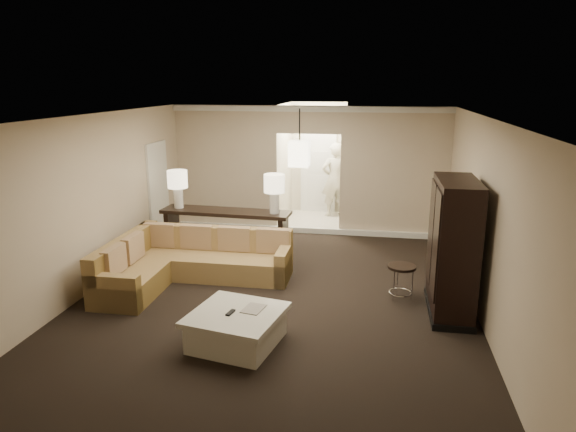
% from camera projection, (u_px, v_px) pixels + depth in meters
% --- Properties ---
extents(ground, '(8.00, 8.00, 0.00)m').
position_uv_depth(ground, '(272.00, 306.00, 7.75)').
color(ground, black).
rests_on(ground, ground).
extents(wall_back, '(6.00, 0.04, 2.80)m').
position_uv_depth(wall_back, '(308.00, 171.00, 11.21)').
color(wall_back, beige).
rests_on(wall_back, ground).
extents(wall_front, '(6.00, 0.04, 2.80)m').
position_uv_depth(wall_front, '(155.00, 360.00, 3.59)').
color(wall_front, beige).
rests_on(wall_front, ground).
extents(wall_left, '(0.04, 8.00, 2.80)m').
position_uv_depth(wall_left, '(80.00, 208.00, 7.89)').
color(wall_left, beige).
rests_on(wall_left, ground).
extents(wall_right, '(0.04, 8.00, 2.80)m').
position_uv_depth(wall_right, '(489.00, 226.00, 6.90)').
color(wall_right, beige).
rests_on(wall_right, ground).
extents(ceiling, '(6.00, 8.00, 0.02)m').
position_uv_depth(ceiling, '(270.00, 118.00, 7.04)').
color(ceiling, silver).
rests_on(ceiling, wall_back).
extents(crown_molding, '(6.00, 0.10, 0.12)m').
position_uv_depth(crown_molding, '(308.00, 109.00, 10.82)').
color(crown_molding, silver).
rests_on(crown_molding, wall_back).
extents(baseboard, '(6.00, 0.10, 0.12)m').
position_uv_depth(baseboard, '(307.00, 230.00, 11.50)').
color(baseboard, silver).
rests_on(baseboard, ground).
extents(side_door, '(0.05, 0.90, 2.10)m').
position_uv_depth(side_door, '(159.00, 193.00, 10.65)').
color(side_door, white).
rests_on(side_door, ground).
extents(foyer, '(1.44, 2.02, 2.80)m').
position_uv_depth(foyer, '(315.00, 166.00, 12.51)').
color(foyer, beige).
rests_on(foyer, ground).
extents(sectional_sofa, '(2.77, 2.22, 0.83)m').
position_uv_depth(sectional_sofa, '(186.00, 263.00, 8.65)').
color(sectional_sofa, brown).
rests_on(sectional_sofa, ground).
extents(coffee_table, '(1.29, 1.29, 0.46)m').
position_uv_depth(coffee_table, '(237.00, 327.00, 6.59)').
color(coffee_table, beige).
rests_on(coffee_table, ground).
extents(console_table, '(2.47, 0.68, 0.95)m').
position_uv_depth(console_table, '(226.00, 230.00, 9.73)').
color(console_table, black).
rests_on(console_table, ground).
extents(armoire, '(0.59, 1.37, 1.97)m').
position_uv_depth(armoire, '(452.00, 251.00, 7.34)').
color(armoire, black).
rests_on(armoire, ground).
extents(drink_table, '(0.44, 0.44, 0.55)m').
position_uv_depth(drink_table, '(401.00, 275.00, 7.93)').
color(drink_table, black).
rests_on(drink_table, ground).
extents(table_lamp_left, '(0.38, 0.38, 0.72)m').
position_uv_depth(table_lamp_left, '(178.00, 183.00, 9.71)').
color(table_lamp_left, silver).
rests_on(table_lamp_left, console_table).
extents(table_lamp_right, '(0.38, 0.38, 0.72)m').
position_uv_depth(table_lamp_right, '(274.00, 187.00, 9.31)').
color(table_lamp_right, silver).
rests_on(table_lamp_right, console_table).
extents(pendant_light, '(0.38, 0.38, 1.09)m').
position_uv_depth(pendant_light, '(299.00, 153.00, 9.83)').
color(pendant_light, black).
rests_on(pendant_light, ceiling).
extents(person, '(0.87, 0.74, 2.04)m').
position_uv_depth(person, '(334.00, 176.00, 12.76)').
color(person, beige).
rests_on(person, ground).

